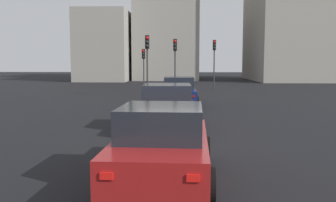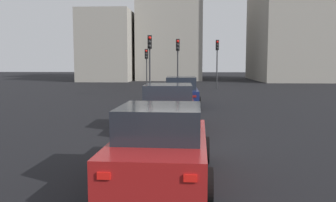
% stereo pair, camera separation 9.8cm
% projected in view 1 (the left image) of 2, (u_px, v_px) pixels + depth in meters
% --- Properties ---
extents(ground_plane, '(160.00, 160.00, 0.20)m').
position_uv_depth(ground_plane, '(173.00, 138.00, 11.99)').
color(ground_plane, black).
extents(car_navy_lead, '(4.84, 2.08, 1.60)m').
position_uv_depth(car_navy_lead, '(179.00, 92.00, 20.06)').
color(car_navy_lead, '#141E4C').
rests_on(car_navy_lead, ground_plane).
extents(car_maroon_second, '(4.36, 2.15, 1.61)m').
position_uv_depth(car_maroon_second, '(167.00, 108.00, 12.97)').
color(car_maroon_second, '#510F16').
rests_on(car_maroon_second, ground_plane).
extents(car_red_third, '(4.15, 2.10, 1.53)m').
position_uv_depth(car_red_third, '(162.00, 144.00, 7.25)').
color(car_red_third, maroon).
rests_on(car_red_third, ground_plane).
extents(traffic_light_near_left, '(0.32, 0.29, 4.17)m').
position_uv_depth(traffic_light_near_left, '(175.00, 54.00, 27.79)').
color(traffic_light_near_left, '#2D2D30').
rests_on(traffic_light_near_left, ground_plane).
extents(traffic_light_near_right, '(0.32, 0.29, 4.37)m').
position_uv_depth(traffic_light_near_right, '(214.00, 54.00, 32.31)').
color(traffic_light_near_right, '#2D2D30').
rests_on(traffic_light_near_right, ground_plane).
extents(traffic_light_far_left, '(0.32, 0.30, 3.63)m').
position_uv_depth(traffic_light_far_left, '(144.00, 60.00, 33.81)').
color(traffic_light_far_left, '#2D2D30').
rests_on(traffic_light_far_left, ground_plane).
extents(traffic_light_far_right, '(0.33, 0.30, 4.18)m').
position_uv_depth(traffic_light_far_right, '(147.00, 53.00, 24.27)').
color(traffic_light_far_right, '#2D2D30').
rests_on(traffic_light_far_right, ground_plane).
extents(building_facade_left, '(15.61, 8.81, 15.56)m').
position_uv_depth(building_facade_left, '(285.00, 22.00, 48.78)').
color(building_facade_left, gray).
rests_on(building_facade_left, ground_plane).
extents(building_facade_center, '(14.08, 8.70, 17.59)m').
position_uv_depth(building_facade_center, '(168.00, 18.00, 52.86)').
color(building_facade_center, gray).
rests_on(building_facade_center, ground_plane).
extents(building_facade_right, '(10.41, 6.50, 9.00)m').
position_uv_depth(building_facade_right, '(106.00, 47.00, 48.52)').
color(building_facade_right, gray).
rests_on(building_facade_right, ground_plane).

